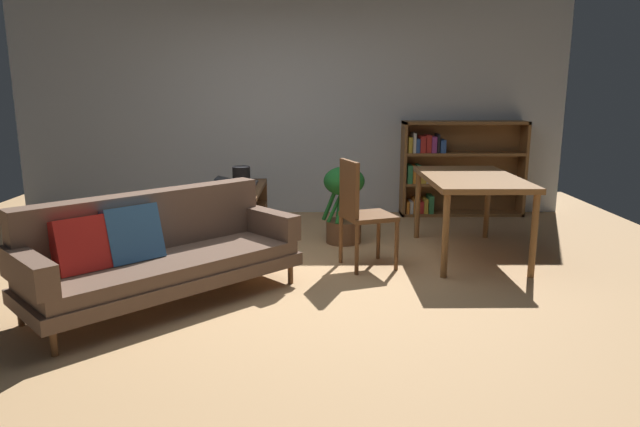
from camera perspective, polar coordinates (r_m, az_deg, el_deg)
The scene contains 10 objects.
ground_plane at distance 4.76m, azimuth -4.08°, elevation -6.66°, with size 8.16×8.16×0.00m, color tan.
back_wall_panel at distance 7.20m, azimuth -2.92°, elevation 10.77°, with size 6.80×0.10×2.70m, color silver.
fabric_couch at distance 4.37m, azimuth -16.05°, elevation -3.57°, with size 1.97×1.91×0.80m.
media_console at distance 5.99m, azimuth -7.61°, elevation -0.01°, with size 0.38×1.25×0.55m.
open_laptop at distance 6.22m, azimuth -8.11°, elevation 3.16°, with size 0.45×0.30×0.07m.
desk_speaker at distance 5.67m, azimuth -7.87°, elevation 3.40°, with size 0.17×0.17×0.26m.
potted_floor_plant at distance 5.79m, azimuth 2.40°, elevation 1.36°, with size 0.43×0.42×0.79m.
dining_table at distance 5.47m, azimuth 14.86°, elevation 2.87°, with size 0.84×1.41×0.76m.
dining_chair_near at distance 4.96m, azimuth 4.09°, elevation 0.46°, with size 0.52×0.51×0.96m.
bookshelf at distance 7.29m, azimuth 13.17°, elevation 4.38°, with size 1.51×0.30×1.17m.
Camera 1 is at (0.30, -4.49, 1.55)m, focal length 31.96 mm.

